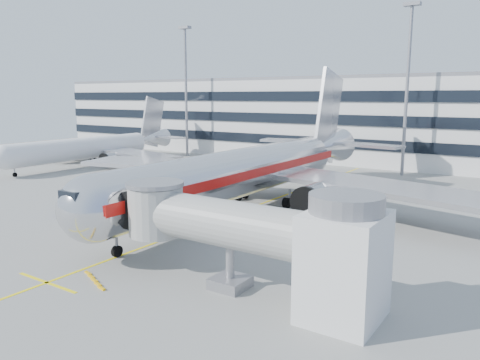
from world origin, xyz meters
The scene contains 15 objects.
ground centered at (0.00, 0.00, 0.00)m, with size 180.00×180.00×0.00m, color gray.
lead_in_line centered at (0.00, 10.00, 0.01)m, with size 0.25×70.00×0.01m, color yellow.
stop_bar centered at (0.00, -14.00, 0.01)m, with size 6.00×0.25×0.01m, color yellow.
main_jet centered at (0.00, 11.72, 4.23)m, with size 50.95×48.70×16.06m.
jet_bridge centered at (12.18, -8.00, 3.87)m, with size 17.80×4.50×7.00m.
terminal centered at (0.00, 57.95, 7.80)m, with size 150.00×24.25×15.60m.
light_mast_west centered at (-35.00, 42.00, 14.88)m, with size 2.40×1.20×25.45m.
light_mast_centre centered at (8.00, 42.00, 14.88)m, with size 2.40×1.20×25.45m.
second_jet centered at (-40.35, 22.80, 3.18)m, with size 38.21×36.52×12.04m.
belt_loader centered at (-11.20, 0.65, 0.59)m, with size 4.38×1.87×2.07m.
baggage_tug centered at (-14.12, -1.57, 0.84)m, with size 2.95×2.43×1.94m.
cargo_container_left centered at (-14.60, 2.22, 0.92)m, with size 2.20×2.20×1.83m.
cargo_container_right centered at (-13.78, 3.57, 0.92)m, with size 2.28×2.28×1.84m.
cargo_container_front centered at (-9.89, -4.17, 0.89)m, with size 1.95×1.95×1.76m.
ramp_worker centered at (-10.65, -0.82, 0.86)m, with size 0.63×0.41×1.72m, color #9CF71A.
Camera 1 is at (26.63, -31.10, 12.09)m, focal length 35.00 mm.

